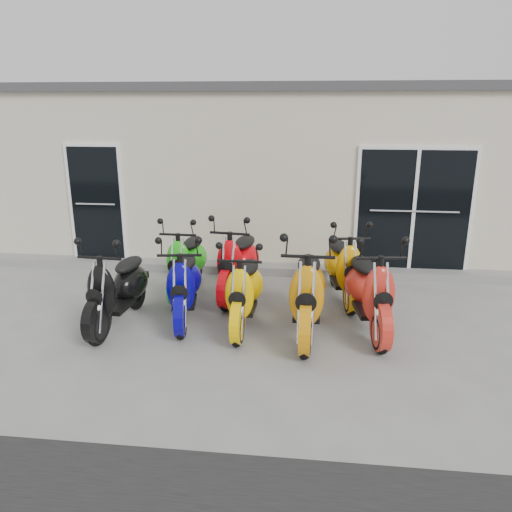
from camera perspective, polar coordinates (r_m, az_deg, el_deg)
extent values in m
plane|color=gray|center=(7.36, -0.54, -6.95)|extent=(80.00, 80.00, 0.00)
cube|color=beige|center=(11.99, 2.57, 10.28)|extent=(14.00, 6.00, 3.20)
cube|color=#3F3F42|center=(11.92, 2.68, 18.33)|extent=(14.20, 6.20, 0.16)
cube|color=gray|center=(9.21, 1.01, -1.47)|extent=(14.00, 0.40, 0.15)
cube|color=black|center=(9.88, -17.77, 6.09)|extent=(1.07, 0.08, 2.22)
cube|color=black|center=(9.19, 17.58, 5.34)|extent=(2.02, 0.08, 2.22)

